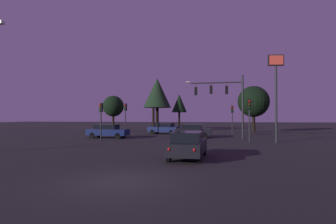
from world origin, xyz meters
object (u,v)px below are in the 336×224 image
at_px(car_nearside_lane, 188,144).
at_px(tree_right_cluster, 179,104).
at_px(tree_behind_sign, 153,98).
at_px(traffic_signal_mast_arm, 224,95).
at_px(traffic_light_corner_left, 101,114).
at_px(traffic_light_far_side, 232,114).
at_px(car_far_lane, 164,128).
at_px(traffic_light_median, 125,113).
at_px(tree_lot_edge, 253,102).
at_px(traffic_light_corner_right, 249,112).
at_px(car_crossing_right, 108,131).
at_px(store_sign_illuminated, 276,79).
at_px(car_crossing_left, 193,131).
at_px(tree_left_far, 157,93).
at_px(tree_center_horizon, 113,106).

xyz_separation_m(car_nearside_lane, tree_right_cluster, (-4.07, 36.64, 4.17)).
bearing_deg(tree_behind_sign, traffic_signal_mast_arm, -58.55).
bearing_deg(tree_right_cluster, traffic_light_corner_left, -100.42).
xyz_separation_m(traffic_light_far_side, car_far_lane, (-8.92, 1.36, -1.90)).
bearing_deg(traffic_light_median, car_far_lane, 43.52).
bearing_deg(tree_behind_sign, tree_lot_edge, -19.00).
xyz_separation_m(traffic_light_corner_right, car_far_lane, (-9.49, 10.86, -2.01)).
bearing_deg(traffic_light_corner_left, tree_behind_sign, 88.54).
xyz_separation_m(traffic_signal_mast_arm, tree_behind_sign, (-11.49, 18.78, 1.24)).
bearing_deg(traffic_light_corner_left, traffic_light_median, 87.52).
distance_m(car_crossing_right, store_sign_illuminated, 18.10).
xyz_separation_m(car_far_lane, tree_right_cluster, (0.48, 16.23, 4.18)).
xyz_separation_m(car_nearside_lane, car_far_lane, (-4.55, 20.41, -0.00)).
distance_m(traffic_light_corner_right, car_nearside_lane, 10.94).
distance_m(car_crossing_left, car_crossing_right, 9.54).
distance_m(traffic_light_corner_left, car_far_lane, 12.05).
bearing_deg(traffic_light_far_side, car_crossing_right, -156.74).
bearing_deg(traffic_signal_mast_arm, tree_left_far, 126.38).
bearing_deg(store_sign_illuminated, car_far_lane, 139.43).
bearing_deg(traffic_light_median, tree_lot_edge, 31.61).
height_order(car_nearside_lane, tree_left_far, tree_left_far).
bearing_deg(traffic_light_corner_right, traffic_light_far_side, 93.43).
bearing_deg(store_sign_illuminated, traffic_light_median, 158.93).
relative_size(traffic_light_far_side, car_nearside_lane, 0.81).
height_order(traffic_light_corner_left, car_nearside_lane, traffic_light_corner_left).
distance_m(store_sign_illuminated, tree_behind_sign, 27.61).
distance_m(store_sign_illuminated, tree_right_cluster, 28.88).
xyz_separation_m(store_sign_illuminated, tree_right_cluster, (-11.49, 26.48, -0.84)).
bearing_deg(car_nearside_lane, tree_right_cluster, 96.34).
relative_size(traffic_light_median, tree_center_horizon, 0.71).
xyz_separation_m(traffic_signal_mast_arm, traffic_light_median, (-11.78, 2.45, -1.82)).
distance_m(traffic_light_corner_left, car_nearside_lane, 13.20).
bearing_deg(traffic_light_corner_right, store_sign_illuminated, 13.79).
relative_size(traffic_light_corner_left, car_nearside_lane, 0.80).
bearing_deg(tree_behind_sign, tree_right_cluster, 41.51).
relative_size(car_crossing_left, store_sign_illuminated, 0.52).
height_order(traffic_light_corner_right, tree_left_far, tree_left_far).
xyz_separation_m(car_nearside_lane, tree_left_far, (-6.75, 27.19, 5.42)).
height_order(car_far_lane, tree_lot_edge, tree_lot_edge).
bearing_deg(traffic_light_corner_right, car_crossing_left, 134.89).
bearing_deg(tree_right_cluster, traffic_signal_mast_arm, -72.68).
bearing_deg(tree_behind_sign, car_crossing_right, -93.64).
bearing_deg(traffic_light_far_side, car_nearside_lane, -102.92).
xyz_separation_m(tree_left_far, tree_center_horizon, (-6.51, -2.60, -2.21)).
relative_size(traffic_light_corner_right, tree_behind_sign, 0.52).
distance_m(traffic_light_corner_right, tree_right_cluster, 28.63).
xyz_separation_m(traffic_light_median, store_sign_illuminated, (16.20, -6.24, 2.96)).
height_order(traffic_light_far_side, car_crossing_left, traffic_light_far_side).
bearing_deg(tree_center_horizon, car_far_lane, -25.63).
bearing_deg(traffic_signal_mast_arm, traffic_light_corner_right, -66.24).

